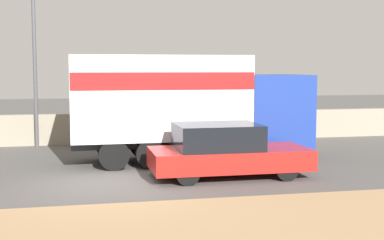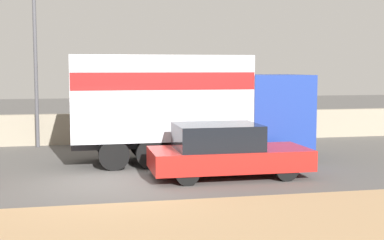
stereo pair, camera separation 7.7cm
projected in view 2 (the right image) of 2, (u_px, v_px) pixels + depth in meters
ground_plane at (111, 184)px, 13.81m from camera, size 80.00×80.00×0.00m
stone_wall_backdrop at (100, 128)px, 21.14m from camera, size 60.00×0.35×1.20m
street_lamp at (35, 38)px, 19.89m from camera, size 0.56×0.28×7.07m
box_truck at (185, 101)px, 16.94m from camera, size 7.50×2.45×3.37m
car_hatchback at (225, 151)px, 14.60m from camera, size 4.33×1.89×1.47m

